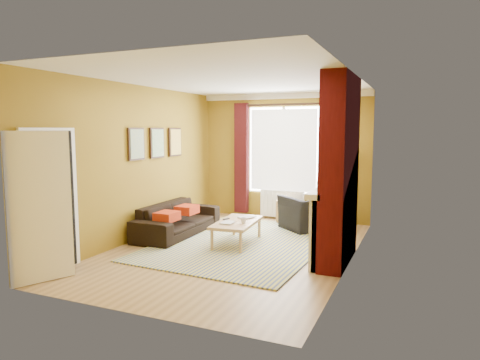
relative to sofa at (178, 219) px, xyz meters
The scene contains 12 objects.
ground 1.54m from the sofa, 20.34° to the right, with size 5.50×5.50×0.00m, color olive.
room_walls 2.34m from the sofa, ahead, with size 3.82×5.54×2.83m.
striped_rug 1.45m from the sofa, ahead, with size 2.89×3.87×0.02m.
sofa is the anchor object (origin of this frame).
armchair 2.65m from the sofa, 31.56° to the left, with size 1.05×0.92×0.68m, color black.
coffee_table 1.35m from the sofa, ahead, with size 0.73×1.30×0.42m.
wicker_stool 2.41m from the sofa, 48.93° to the left, with size 0.48×0.48×0.48m.
floor_lamp 3.65m from the sofa, 32.24° to the left, with size 0.30×0.30×1.63m.
book_a 1.25m from the sofa, 21.11° to the right, with size 0.20×0.27×0.03m, color #999999.
book_b 1.30m from the sofa, ahead, with size 0.21×0.29×0.02m, color #999999.
mug 1.56m from the sofa, 12.57° to the right, with size 0.10×0.10×0.10m, color #999999.
tv_remote 1.12m from the sofa, ahead, with size 0.08×0.16×0.02m.
Camera 1 is at (2.85, -6.40, 2.00)m, focal length 32.00 mm.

